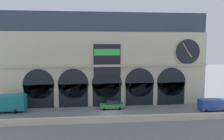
{
  "coord_description": "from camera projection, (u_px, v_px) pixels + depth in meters",
  "views": [
    {
      "loc": [
        -3.81,
        -40.51,
        12.03
      ],
      "look_at": [
        1.02,
        5.0,
        7.21
      ],
      "focal_mm": 37.66,
      "sensor_mm": 36.0,
      "label": 1
    }
  ],
  "objects": [
    {
      "name": "box_truck_west",
      "position": [
        5.0,
        103.0,
        42.15
      ],
      "size": [
        7.5,
        2.91,
        3.12
      ],
      "color": "red",
      "rests_on": "ground"
    },
    {
      "name": "ground_plane",
      "position": [
        109.0,
        113.0,
        41.72
      ],
      "size": [
        200.0,
        200.0,
        0.0
      ],
      "primitive_type": "plane",
      "color": "slate"
    },
    {
      "name": "car_center",
      "position": [
        112.0,
        105.0,
        44.46
      ],
      "size": [
        4.4,
        2.22,
        1.55
      ],
      "color": "#2D7A42",
      "rests_on": "ground"
    },
    {
      "name": "quay_parapet_wall",
      "position": [
        112.0,
        119.0,
        36.7
      ],
      "size": [
        90.0,
        0.7,
        1.03
      ],
      "primitive_type": "cube",
      "color": "beige",
      "rests_on": "ground"
    },
    {
      "name": "station_building",
      "position": [
        106.0,
        60.0,
        47.99
      ],
      "size": [
        40.6,
        4.96,
        18.51
      ],
      "color": "beige",
      "rests_on": "ground"
    },
    {
      "name": "van_east",
      "position": [
        213.0,
        104.0,
        43.04
      ],
      "size": [
        5.2,
        2.48,
        2.2
      ],
      "color": "#28479E",
      "rests_on": "ground"
    }
  ]
}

